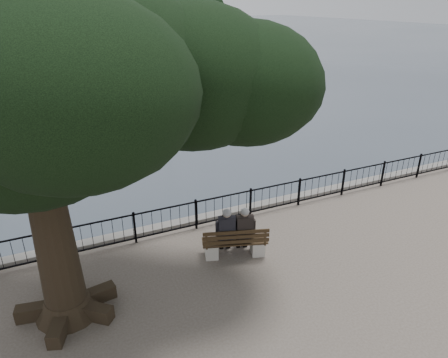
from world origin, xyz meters
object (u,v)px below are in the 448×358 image
bench (235,245)px  lion_monument (90,46)px  person_right (244,232)px  person_left (226,233)px  tree (66,75)px

bench → lion_monument: size_ratio=0.22×
person_right → lion_monument: bearing=87.4°
person_right → person_left: bearing=162.3°
person_left → tree: bearing=-172.2°
person_left → tree: 6.08m
person_left → person_right: (0.49, -0.16, 0.00)m
person_left → person_right: same height
bench → lion_monument: 49.40m
person_right → lion_monument: lion_monument is taller
tree → lion_monument: size_ratio=1.13×
person_left → tree: tree is taller
bench → person_right: person_right is taller
bench → lion_monument: lion_monument is taller
lion_monument → person_left: bearing=-93.2°
bench → tree: 6.49m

